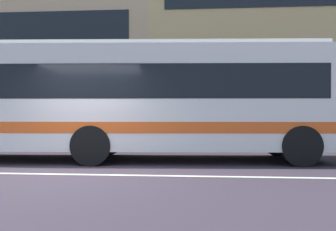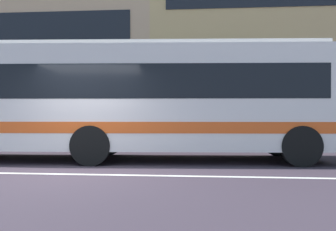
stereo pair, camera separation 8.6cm
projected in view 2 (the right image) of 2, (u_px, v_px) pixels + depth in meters
ground_plane at (71, 174)px, 8.33m from camera, size 160.00×160.00×0.00m
lane_centre_line at (71, 174)px, 8.33m from camera, size 60.00×0.16×0.01m
hedge_row_far at (43, 132)px, 15.01m from camera, size 20.59×1.10×1.12m
apartment_block_right at (332, 20)px, 22.26m from camera, size 19.90×8.46×13.09m
transit_bus at (124, 97)px, 10.76m from camera, size 11.13×3.22×3.15m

